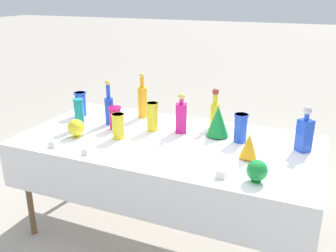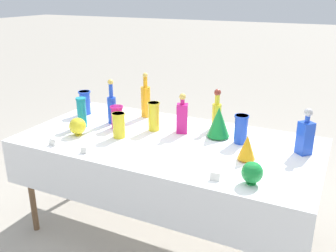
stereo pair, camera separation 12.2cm
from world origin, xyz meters
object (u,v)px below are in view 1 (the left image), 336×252
(tall_bottle_2, at_px, (142,100))
(square_decanter_1, at_px, (181,116))
(slender_vase_0, at_px, (81,103))
(slender_vase_4, at_px, (79,113))
(fluted_vase_0, at_px, (218,121))
(round_bowl_1, at_px, (257,171))
(slender_vase_3, at_px, (115,117))
(slender_vase_5, at_px, (152,116))
(round_bowl_0, at_px, (76,128))
(tall_bottle_0, at_px, (215,111))
(slender_vase_2, at_px, (241,127))
(fluted_vase_1, at_px, (249,146))
(cardboard_box_behind_left, at_px, (180,148))
(square_decanter_0, at_px, (305,133))
(slender_vase_1, at_px, (118,125))
(tall_bottle_1, at_px, (109,107))

(tall_bottle_2, bearing_deg, square_decanter_1, -25.89)
(slender_vase_0, xyz_separation_m, slender_vase_4, (0.17, -0.26, 0.01))
(tall_bottle_2, height_order, fluted_vase_0, tall_bottle_2)
(fluted_vase_0, xyz_separation_m, round_bowl_1, (0.38, -0.56, -0.05))
(slender_vase_3, bearing_deg, tall_bottle_2, 79.11)
(slender_vase_5, bearing_deg, round_bowl_0, -143.22)
(fluted_vase_0, bearing_deg, tall_bottle_2, 165.36)
(tall_bottle_0, distance_m, slender_vase_2, 0.32)
(slender_vase_5, relative_size, round_bowl_1, 1.69)
(tall_bottle_2, relative_size, fluted_vase_1, 2.21)
(slender_vase_0, height_order, fluted_vase_1, slender_vase_0)
(slender_vase_5, height_order, cardboard_box_behind_left, slender_vase_5)
(square_decanter_0, bearing_deg, fluted_vase_0, 177.10)
(slender_vase_0, relative_size, fluted_vase_0, 0.89)
(slender_vase_5, bearing_deg, slender_vase_4, -161.70)
(tall_bottle_0, distance_m, slender_vase_1, 0.73)
(slender_vase_0, distance_m, cardboard_box_behind_left, 1.35)
(cardboard_box_behind_left, bearing_deg, slender_vase_3, -92.40)
(cardboard_box_behind_left, bearing_deg, tall_bottle_1, -97.53)
(square_decanter_1, xyz_separation_m, slender_vase_1, (-0.36, -0.28, -0.03))
(slender_vase_0, distance_m, fluted_vase_0, 1.17)
(fluted_vase_0, bearing_deg, fluted_vase_1, -45.77)
(cardboard_box_behind_left, bearing_deg, tall_bottle_0, -54.68)
(slender_vase_1, distance_m, slender_vase_3, 0.20)
(square_decanter_0, height_order, round_bowl_0, square_decanter_0)
(slender_vase_5, height_order, fluted_vase_1, slender_vase_5)
(tall_bottle_0, xyz_separation_m, fluted_vase_1, (0.35, -0.46, -0.04))
(fluted_vase_1, bearing_deg, slender_vase_0, 168.30)
(round_bowl_0, bearing_deg, fluted_vase_0, 23.66)
(slender_vase_0, bearing_deg, slender_vase_2, -1.98)
(square_decanter_0, relative_size, square_decanter_1, 1.03)
(fluted_vase_1, distance_m, cardboard_box_behind_left, 1.80)
(slender_vase_3, xyz_separation_m, fluted_vase_0, (0.74, 0.15, 0.02))
(slender_vase_0, height_order, slender_vase_4, slender_vase_4)
(tall_bottle_1, distance_m, slender_vase_3, 0.13)
(slender_vase_4, xyz_separation_m, cardboard_box_behind_left, (0.30, 1.29, -0.74))
(slender_vase_5, height_order, fluted_vase_0, fluted_vase_0)
(square_decanter_1, height_order, slender_vase_3, square_decanter_1)
(slender_vase_4, distance_m, slender_vase_5, 0.55)
(tall_bottle_0, relative_size, round_bowl_1, 2.39)
(square_decanter_1, distance_m, cardboard_box_behind_left, 1.37)
(tall_bottle_2, height_order, slender_vase_1, tall_bottle_2)
(slender_vase_5, distance_m, round_bowl_1, 0.99)
(tall_bottle_0, height_order, slender_vase_5, tall_bottle_0)
(fluted_vase_0, bearing_deg, cardboard_box_behind_left, 123.51)
(round_bowl_0, bearing_deg, square_decanter_0, 13.97)
(square_decanter_1, distance_m, round_bowl_0, 0.75)
(fluted_vase_1, xyz_separation_m, round_bowl_1, (0.10, -0.28, -0.02))
(tall_bottle_0, bearing_deg, square_decanter_1, -133.90)
(square_decanter_1, bearing_deg, tall_bottle_0, 46.10)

